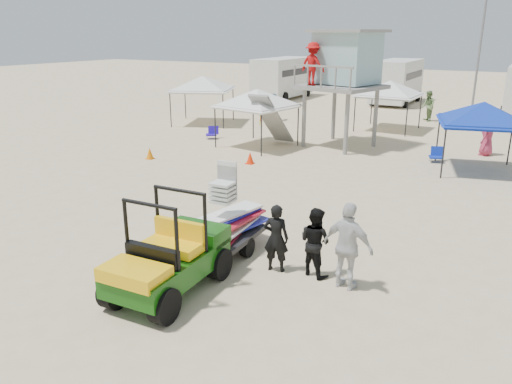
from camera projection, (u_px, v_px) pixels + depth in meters
The scene contains 21 objects.
ground at pixel (171, 280), 11.11m from camera, with size 140.00×140.00×0.00m, color beige.
utility_cart at pixel (166, 250), 10.29m from camera, with size 1.53×2.84×2.12m.
surf_trailer at pixel (227, 221), 12.28m from camera, with size 1.36×2.41×2.03m.
man_left at pixel (276, 238), 11.33m from camera, with size 0.59×0.39×1.61m, color black.
man_mid at pixel (315, 242), 11.15m from camera, with size 0.78×0.60×1.60m, color black.
man_right at pixel (348, 246), 10.50m from camera, with size 1.13×0.47×1.93m, color silver.
lifeguard_tower at pixel (342, 63), 23.11m from camera, with size 4.02×4.02×5.26m.
canopy_blue at pixel (484, 105), 19.02m from camera, with size 3.62×3.62×3.15m.
canopy_white_a at pixel (257, 92), 23.29m from camera, with size 3.46×3.46×3.14m.
canopy_white_b at pixel (202, 78), 29.41m from camera, with size 4.20×4.20×3.22m.
canopy_white_c at pixel (390, 83), 27.42m from camera, with size 3.12×3.12×3.14m.
umbrella_a at pixel (260, 109), 30.39m from camera, with size 1.71×1.75×1.57m, color red.
umbrella_b at pixel (260, 113), 29.13m from camera, with size 1.70×1.74×1.56m, color yellow.
cone_near at pixel (250, 158), 20.85m from camera, with size 0.34×0.34×0.50m, color #FF2D08.
cone_far at pixel (150, 153), 21.65m from camera, with size 0.34×0.34×0.50m, color orange.
beach_chair_a at pixel (212, 133), 25.80m from camera, with size 0.73×0.82×0.64m.
beach_chair_b at pixel (437, 154), 21.18m from camera, with size 0.67×0.73×0.64m.
rv_far_left at pixel (283, 76), 41.07m from camera, with size 2.64×6.80×3.25m.
rv_mid_left at pixel (397, 80), 38.14m from camera, with size 2.65×6.50×3.25m.
light_pole_left at pixel (479, 54), 30.94m from camera, with size 0.14×0.14×8.00m, color slate.
distant_beachgoers at pixel (401, 112), 28.77m from camera, with size 17.11×14.95×1.86m.
Camera 1 is at (6.52, -7.79, 5.27)m, focal length 35.00 mm.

